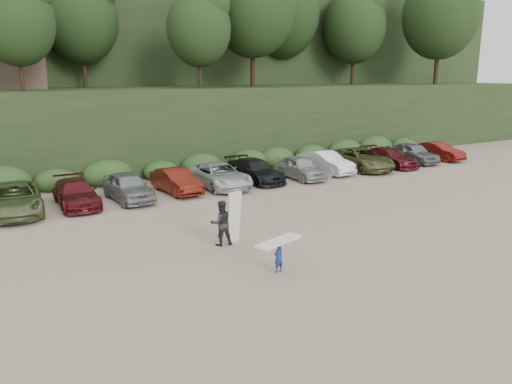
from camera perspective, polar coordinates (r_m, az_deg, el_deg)
ground at (r=23.57m, az=6.32°, el=-4.19°), size 120.00×120.00×0.00m
hillside_backdrop at (r=55.66m, az=-17.21°, el=17.09°), size 90.00×41.50×28.00m
parked_cars at (r=32.34m, az=-2.02°, el=2.14°), size 39.49×6.22×1.62m
child_surfer at (r=18.23m, az=2.59°, el=-6.68°), size 2.12×1.16×1.22m
adult_surfer at (r=21.04m, az=-3.87°, el=-3.49°), size 1.42×0.88×2.28m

